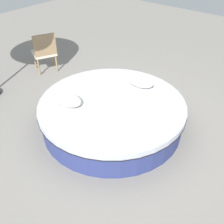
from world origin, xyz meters
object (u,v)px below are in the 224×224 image
(throw_pillow_1, at_px, (68,99))
(patio_chair, at_px, (45,50))
(throw_pillow_0, at_px, (140,81))
(round_bed, at_px, (112,114))

(throw_pillow_1, distance_m, patio_chair, 2.37)
(throw_pillow_1, bearing_deg, throw_pillow_0, -114.91)
(round_bed, relative_size, patio_chair, 2.65)
(throw_pillow_1, bearing_deg, patio_chair, -29.35)
(throw_pillow_0, xyz_separation_m, throw_pillow_1, (0.60, 1.30, -0.00))
(patio_chair, bearing_deg, throw_pillow_1, -94.75)
(round_bed, distance_m, throw_pillow_1, 0.83)
(patio_chair, bearing_deg, throw_pillow_0, -62.43)
(round_bed, height_order, throw_pillow_0, throw_pillow_0)
(round_bed, height_order, throw_pillow_1, throw_pillow_1)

